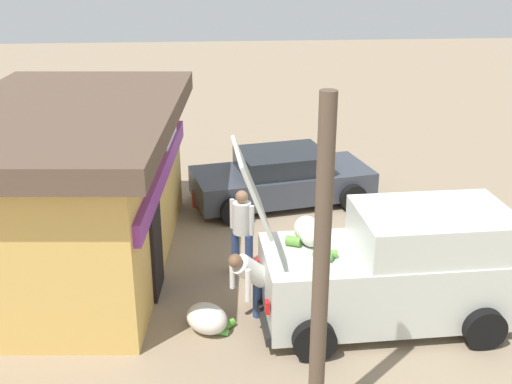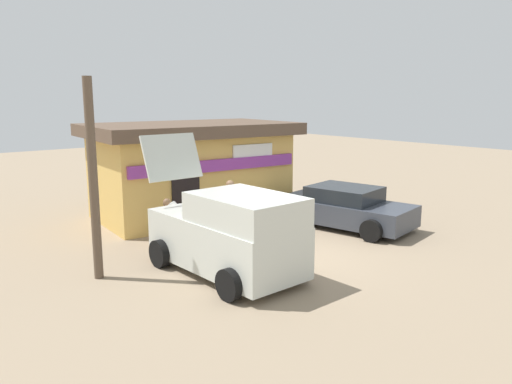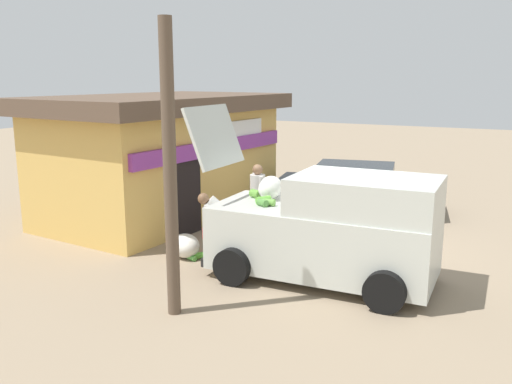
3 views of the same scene
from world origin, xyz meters
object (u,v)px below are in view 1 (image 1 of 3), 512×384
Objects in this scene: storefront_bar at (72,186)px; paint_bucket at (199,199)px; delivery_van at (393,267)px; customer_bending at (253,279)px; unloaded_banana_pile at (207,319)px; vendor_standing at (242,226)px; parked_sedan at (282,178)px.

storefront_bar is 3.82m from paint_bucket.
customer_bending is (0.01, 2.27, -0.13)m from delivery_van.
vendor_standing is at bearing -19.79° from unloaded_banana_pile.
delivery_van is 2.92m from vendor_standing.
customer_bending is at bearing -80.21° from unloaded_banana_pile.
unloaded_banana_pile is (-1.86, 0.67, -0.75)m from vendor_standing.
paint_bucket is at bearing -40.70° from storefront_bar.
parked_sedan is 2.04m from paint_bucket.
parked_sedan is at bearing -18.29° from vendor_standing.
storefront_bar is at bearing 65.96° from delivery_van.
unloaded_banana_pile is (-5.37, 1.83, -0.38)m from parked_sedan.
paint_bucket is at bearing 31.72° from delivery_van.
unloaded_banana_pile is at bearing 99.79° from customer_bending.
paint_bucket is at bearing 13.84° from vendor_standing.
parked_sedan is 4.83× the size of unloaded_banana_pile.
vendor_standing is (1.75, 2.34, 0.01)m from delivery_van.
customer_bending is at bearing 168.26° from parked_sedan.
storefront_bar reaches higher than parked_sedan.
storefront_bar is at bearing 77.49° from vendor_standing.
storefront_bar is at bearing 123.12° from parked_sedan.
customer_bending is at bearing -170.00° from paint_bucket.
delivery_van is at bearing -87.79° from unloaded_banana_pile.
paint_bucket is (5.25, 0.16, -0.04)m from unloaded_banana_pile.
delivery_van is 11.57× the size of paint_bucket.
storefront_bar reaches higher than paint_bucket.
storefront_bar is 3.82m from unloaded_banana_pile.
storefront_bar is 1.56× the size of parked_sedan.
delivery_van is 3.21× the size of customer_bending.
parked_sedan reaches higher than paint_bucket.
parked_sedan is at bearing -18.81° from unloaded_banana_pile.
delivery_van reaches higher than unloaded_banana_pile.
customer_bending is (-1.74, -0.07, -0.14)m from vendor_standing.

